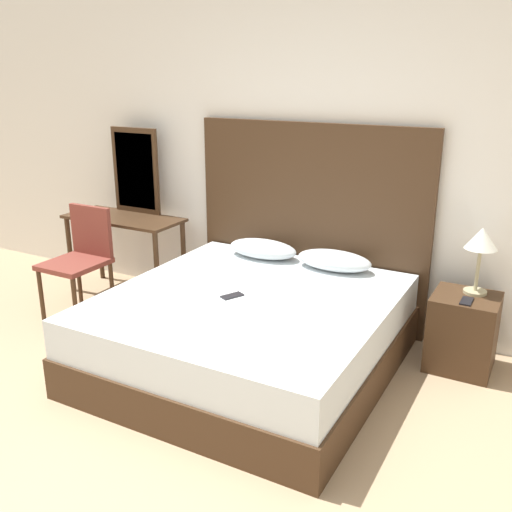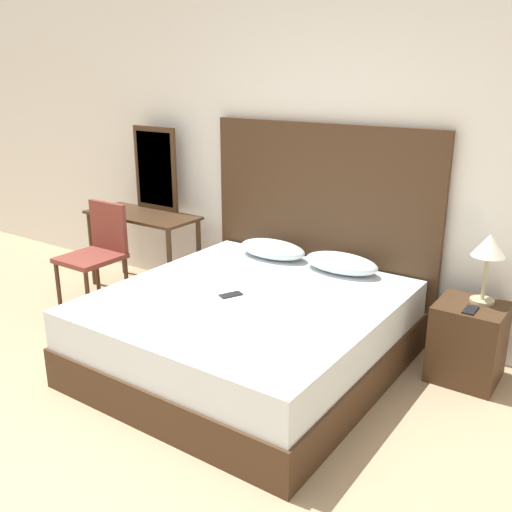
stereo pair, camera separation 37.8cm
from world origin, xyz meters
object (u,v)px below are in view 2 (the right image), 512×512
(bed, at_px, (248,332))
(vanity_desk, at_px, (143,227))
(nightstand, at_px, (468,342))
(table_lamp, at_px, (489,250))
(phone_on_nightstand, at_px, (470,310))
(phone_on_bed, at_px, (231,295))
(chair, at_px, (98,249))

(bed, bearing_deg, vanity_desk, 158.07)
(nightstand, relative_size, vanity_desk, 0.49)
(table_lamp, distance_m, phone_on_nightstand, 0.40)
(phone_on_bed, bearing_deg, phone_on_nightstand, 25.64)
(phone_on_bed, distance_m, nightstand, 1.59)
(phone_on_bed, distance_m, phone_on_nightstand, 1.53)
(table_lamp, bearing_deg, nightstand, -114.40)
(phone_on_bed, bearing_deg, table_lamp, 31.14)
(phone_on_nightstand, relative_size, vanity_desk, 0.14)
(vanity_desk, bearing_deg, nightstand, 0.69)
(bed, height_order, phone_on_nightstand, phone_on_nightstand)
(phone_on_nightstand, bearing_deg, vanity_desk, 178.68)
(bed, distance_m, vanity_desk, 1.80)
(bed, xyz_separation_m, phone_on_bed, (-0.09, -0.07, 0.27))
(phone_on_bed, height_order, table_lamp, table_lamp)
(vanity_desk, distance_m, chair, 0.52)
(table_lamp, xyz_separation_m, chair, (-2.97, -0.63, -0.36))
(phone_on_nightstand, xyz_separation_m, vanity_desk, (-2.93, 0.07, 0.07))
(nightstand, height_order, vanity_desk, vanity_desk)
(bed, bearing_deg, nightstand, 28.74)
(bed, distance_m, chair, 1.68)
(bed, relative_size, phone_on_bed, 11.58)
(phone_on_bed, relative_size, phone_on_nightstand, 1.10)
(chair, bearing_deg, vanity_desk, 88.66)
(phone_on_bed, height_order, vanity_desk, vanity_desk)
(table_lamp, distance_m, chair, 3.05)
(bed, relative_size, phone_on_nightstand, 12.76)
(phone_on_bed, relative_size, vanity_desk, 0.15)
(phone_on_nightstand, bearing_deg, nightstand, 98.20)
(phone_on_nightstand, distance_m, vanity_desk, 2.93)
(phone_on_nightstand, height_order, chair, chair)
(bed, bearing_deg, chair, 174.98)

